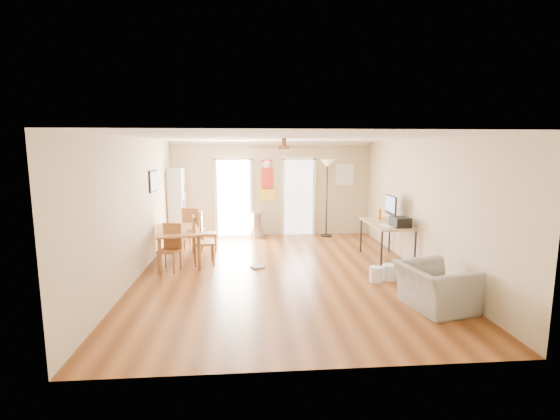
{
  "coord_description": "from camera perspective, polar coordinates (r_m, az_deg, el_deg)",
  "views": [
    {
      "loc": [
        -0.65,
        -7.51,
        2.4
      ],
      "look_at": [
        0.0,
        0.6,
        1.15
      ],
      "focal_mm": 25.53,
      "sensor_mm": 36.0,
      "label": 1
    }
  ],
  "objects": [
    {
      "name": "wall_right",
      "position": [
        8.31,
        19.6,
        0.63
      ],
      "size": [
        0.04,
        7.0,
        2.6
      ],
      "primitive_type": null,
      "color": "beige",
      "rests_on": "floor"
    },
    {
      "name": "wall_front",
      "position": [
        4.21,
        4.51,
        -6.47
      ],
      "size": [
        5.5,
        0.04,
        2.6
      ],
      "primitive_type": null,
      "color": "beige",
      "rests_on": "floor"
    },
    {
      "name": "computer_desk",
      "position": [
        8.96,
        14.93,
        -4.4
      ],
      "size": [
        0.77,
        1.53,
        0.82
      ],
      "primitive_type": null,
      "color": "tan",
      "rests_on": "floor"
    },
    {
      "name": "keyboard",
      "position": [
        8.52,
        15.06,
        -2.19
      ],
      "size": [
        0.21,
        0.45,
        0.02
      ],
      "primitive_type": "cube",
      "rotation": [
        0.0,
        0.0,
        0.15
      ],
      "color": "silver",
      "rests_on": "computer_desk"
    },
    {
      "name": "framed_poster",
      "position": [
        9.17,
        -17.69,
        3.95
      ],
      "size": [
        0.04,
        0.66,
        0.48
      ],
      "primitive_type": "cube",
      "color": "black",
      "rests_on": "wall_left"
    },
    {
      "name": "dining_table",
      "position": [
        8.74,
        -14.39,
        -5.02
      ],
      "size": [
        1.16,
        1.61,
        0.73
      ],
      "primitive_type": null,
      "rotation": [
        0.0,
        0.0,
        0.21
      ],
      "color": "#AB6237",
      "rests_on": "floor"
    },
    {
      "name": "ac_grille",
      "position": [
        11.33,
        9.25,
        5.09
      ],
      "size": [
        0.5,
        0.04,
        0.6
      ],
      "primitive_type": "cube",
      "color": "white",
      "rests_on": "wall_back"
    },
    {
      "name": "orange_bottle",
      "position": [
        9.25,
        14.08,
        -0.58
      ],
      "size": [
        0.1,
        0.1,
        0.25
      ],
      "primitive_type": "cylinder",
      "rotation": [
        0.0,
        0.0,
        0.23
      ],
      "color": "orange",
      "rests_on": "computer_desk"
    },
    {
      "name": "torchiere_lamp",
      "position": [
        10.99,
        6.71,
        1.67
      ],
      "size": [
        0.5,
        0.5,
        2.12
      ],
      "primitive_type": null,
      "rotation": [
        0.0,
        0.0,
        0.3
      ],
      "color": "black",
      "rests_on": "floor"
    },
    {
      "name": "wastebasket_a",
      "position": [
        7.55,
        13.61,
        -8.94
      ],
      "size": [
        0.24,
        0.24,
        0.28
      ],
      "primitive_type": "cylinder",
      "rotation": [
        0.0,
        0.0,
        -0.0
      ],
      "color": "silver",
      "rests_on": "floor"
    },
    {
      "name": "trash_can",
      "position": [
        10.87,
        -3.23,
        -2.19
      ],
      "size": [
        0.35,
        0.35,
        0.68
      ],
      "primitive_type": "cylinder",
      "rotation": [
        0.0,
        0.0,
        -0.11
      ],
      "color": "#A8A8AA",
      "rests_on": "floor"
    },
    {
      "name": "ceiling_fan",
      "position": [
        7.24,
        0.58,
        8.97
      ],
      "size": [
        1.24,
        1.24,
        0.2
      ],
      "primitive_type": null,
      "color": "#593819",
      "rests_on": "ceiling"
    },
    {
      "name": "floor_cloth",
      "position": [
        8.2,
        -3.2,
        -8.16
      ],
      "size": [
        0.31,
        0.28,
        0.04
      ],
      "primitive_type": "cube",
      "rotation": [
        0.0,
        0.0,
        0.44
      ],
      "color": "gray",
      "rests_on": "floor"
    },
    {
      "name": "imac",
      "position": [
        9.07,
        15.59,
        0.21
      ],
      "size": [
        0.24,
        0.61,
        0.57
      ],
      "primitive_type": null,
      "rotation": [
        0.0,
        0.0,
        -0.26
      ],
      "color": "black",
      "rests_on": "computer_desk"
    },
    {
      "name": "floor",
      "position": [
        7.91,
        0.35,
        -8.93
      ],
      "size": [
        7.0,
        7.0,
        0.0
      ],
      "primitive_type": "plane",
      "color": "brown",
      "rests_on": "ground"
    },
    {
      "name": "bookshelf",
      "position": [
        10.99,
        -14.45,
        0.88
      ],
      "size": [
        0.47,
        0.89,
        1.9
      ],
      "primitive_type": null,
      "rotation": [
        0.0,
        0.0,
        -0.11
      ],
      "color": "silver",
      "rests_on": "floor"
    },
    {
      "name": "bathroom_doorway",
      "position": [
        11.16,
        2.65,
        1.79
      ],
      "size": [
        0.8,
        0.1,
        2.1
      ],
      "primitive_type": null,
      "color": "white",
      "rests_on": "wall_back"
    },
    {
      "name": "printer",
      "position": [
        8.51,
        16.86,
        -1.65
      ],
      "size": [
        0.36,
        0.41,
        0.2
      ],
      "primitive_type": "cube",
      "rotation": [
        0.0,
        0.0,
        0.08
      ],
      "color": "black",
      "rests_on": "computer_desk"
    },
    {
      "name": "wall_decal",
      "position": [
        11.03,
        -1.85,
        4.32
      ],
      "size": [
        0.46,
        0.03,
        1.1
      ],
      "primitive_type": "cube",
      "color": "red",
      "rests_on": "wall_back"
    },
    {
      "name": "dining_chair_right_a",
      "position": [
        9.6,
        -10.18,
        -3.03
      ],
      "size": [
        0.4,
        0.4,
        0.93
      ],
      "primitive_type": null,
      "rotation": [
        0.0,
        0.0,
        1.61
      ],
      "color": "brown",
      "rests_on": "floor"
    },
    {
      "name": "ceiling",
      "position": [
        7.54,
        0.37,
        10.26
      ],
      "size": [
        5.5,
        7.0,
        0.0
      ],
      "primitive_type": null,
      "color": "silver",
      "rests_on": "floor"
    },
    {
      "name": "dining_chair_right_b",
      "position": [
        8.49,
        -10.92,
        -4.27
      ],
      "size": [
        0.49,
        0.49,
        1.02
      ],
      "primitive_type": null,
      "rotation": [
        0.0,
        0.0,
        1.76
      ],
      "color": "#A17334",
      "rests_on": "floor"
    },
    {
      "name": "crown_molding",
      "position": [
        7.54,
        0.37,
        9.95
      ],
      "size": [
        5.5,
        7.0,
        0.08
      ],
      "primitive_type": null,
      "color": "white",
      "rests_on": "wall_back"
    },
    {
      "name": "wall_back",
      "position": [
        11.08,
        -1.2,
        3.04
      ],
      "size": [
        5.5,
        0.04,
        2.6
      ],
      "primitive_type": null,
      "color": "beige",
      "rests_on": "floor"
    },
    {
      "name": "wall_left",
      "position": [
        7.87,
        -20.01,
        0.17
      ],
      "size": [
        0.04,
        7.0,
        2.6
      ],
      "primitive_type": null,
      "color": "beige",
      "rests_on": "floor"
    },
    {
      "name": "kitchen_doorway",
      "position": [
        11.08,
        -6.63,
        1.69
      ],
      "size": [
        0.9,
        0.1,
        2.1
      ],
      "primitive_type": null,
      "color": "white",
      "rests_on": "wall_back"
    },
    {
      "name": "dining_chair_far",
      "position": [
        9.93,
        -12.28,
        -2.5
      ],
      "size": [
        0.5,
        0.5,
        1.0
      ],
      "primitive_type": null,
      "rotation": [
        0.0,
        0.0,
        2.9
      ],
      "color": "#9E5E33",
      "rests_on": "floor"
    },
    {
      "name": "dining_chair_near",
      "position": [
        8.19,
        -15.61,
        -5.27
      ],
      "size": [
        0.46,
        0.46,
        0.93
      ],
      "primitive_type": null,
      "rotation": [
        0.0,
        0.0,
        -0.25
      ],
      "color": "#AB7A37",
      "rests_on": "floor"
    },
    {
      "name": "armchair",
      "position": [
        6.56,
        21.33,
        -10.25
      ],
      "size": [
        1.09,
        1.19,
        0.67
      ],
      "primitive_type": "imported",
      "rotation": [
        0.0,
        0.0,
        1.78
      ],
      "color": "gray",
      "rests_on": "floor"
    },
    {
      "name": "wastebasket_b",
      "position": [
        7.7,
        15.35,
        -8.6
      ],
      "size": [
        0.29,
        0.29,
        0.29
      ],
      "primitive_type": "cylinder",
      "rotation": [
        0.0,
        0.0,
        -0.15
      ],
      "color": "silver",
      "rests_on": "floor"
    }
  ]
}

